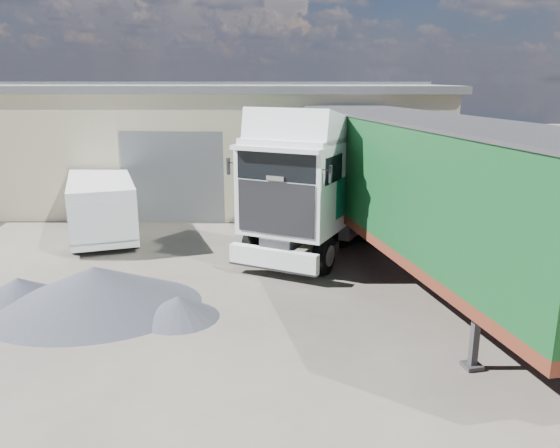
{
  "coord_description": "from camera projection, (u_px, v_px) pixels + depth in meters",
  "views": [
    {
      "loc": [
        2.57,
        -11.08,
        5.55
      ],
      "look_at": [
        2.32,
        3.0,
        1.8
      ],
      "focal_mm": 35.0,
      "sensor_mm": 36.0,
      "label": 1
    }
  ],
  "objects": [
    {
      "name": "ground",
      "position": [
        174.0,
        336.0,
        12.18
      ],
      "size": [
        120.0,
        120.0,
        0.0
      ],
      "primitive_type": "plane",
      "color": "black",
      "rests_on": "ground"
    },
    {
      "name": "warehouse",
      "position": [
        117.0,
        139.0,
        27.05
      ],
      "size": [
        30.6,
        12.6,
        5.42
      ],
      "color": "#B3AC8A",
      "rests_on": "ground"
    },
    {
      "name": "tractor_unit",
      "position": [
        306.0,
        195.0,
        17.18
      ],
      "size": [
        5.38,
        7.47,
        4.78
      ],
      "rotation": [
        0.0,
        0.0,
        -0.43
      ],
      "color": "black",
      "rests_on": "ground"
    },
    {
      "name": "box_trailer",
      "position": [
        423.0,
        185.0,
        14.55
      ],
      "size": [
        6.11,
        14.12,
        4.59
      ],
      "rotation": [
        0.0,
        0.0,
        0.24
      ],
      "color": "#2D2D30",
      "rests_on": "ground"
    },
    {
      "name": "panel_van",
      "position": [
        102.0,
        208.0,
        19.47
      ],
      "size": [
        3.77,
        5.63,
        2.13
      ],
      "rotation": [
        0.0,
        0.0,
        0.35
      ],
      "color": "black",
      "rests_on": "ground"
    },
    {
      "name": "gravel_heap",
      "position": [
        92.0,
        289.0,
        13.57
      ],
      "size": [
        6.96,
        6.4,
        1.09
      ],
      "rotation": [
        0.0,
        0.0,
        0.26
      ],
      "color": "black",
      "rests_on": "ground"
    }
  ]
}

